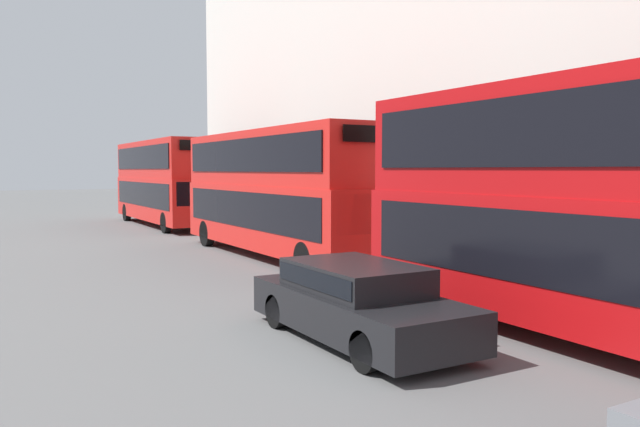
{
  "coord_description": "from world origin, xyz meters",
  "views": [
    {
      "loc": [
        -7.7,
        -0.09,
        2.99
      ],
      "look_at": [
        0.48,
        14.26,
        1.83
      ],
      "focal_mm": 35.0,
      "sensor_mm": 36.0,
      "label": 1
    }
  ],
  "objects_px": {
    "bus_leading": "(618,201)",
    "bus_second_in_queue": "(278,188)",
    "bus_third_in_queue": "(165,179)",
    "pedestrian": "(499,252)",
    "car_hatchback": "(357,299)"
  },
  "relations": [
    {
      "from": "bus_leading",
      "to": "pedestrian",
      "type": "relative_size",
      "value": 5.99
    },
    {
      "from": "bus_leading",
      "to": "pedestrian",
      "type": "distance_m",
      "value": 6.38
    },
    {
      "from": "bus_second_in_queue",
      "to": "bus_third_in_queue",
      "type": "xyz_separation_m",
      "value": [
        0.0,
        13.9,
        0.1
      ]
    },
    {
      "from": "bus_third_in_queue",
      "to": "car_hatchback",
      "type": "relative_size",
      "value": 2.42
    },
    {
      "from": "bus_leading",
      "to": "bus_second_in_queue",
      "type": "distance_m",
      "value": 12.76
    },
    {
      "from": "bus_second_in_queue",
      "to": "pedestrian",
      "type": "bearing_deg",
      "value": -68.29
    },
    {
      "from": "bus_second_in_queue",
      "to": "pedestrian",
      "type": "distance_m",
      "value": 8.05
    },
    {
      "from": "bus_second_in_queue",
      "to": "car_hatchback",
      "type": "distance_m",
      "value": 10.84
    },
    {
      "from": "car_hatchback",
      "to": "pedestrian",
      "type": "height_order",
      "value": "pedestrian"
    },
    {
      "from": "bus_third_in_queue",
      "to": "pedestrian",
      "type": "xyz_separation_m",
      "value": [
        2.92,
        -21.24,
        -1.66
      ]
    },
    {
      "from": "bus_leading",
      "to": "bus_third_in_queue",
      "type": "xyz_separation_m",
      "value": [
        0.0,
        26.66,
        -0.01
      ]
    },
    {
      "from": "bus_leading",
      "to": "car_hatchback",
      "type": "height_order",
      "value": "bus_leading"
    },
    {
      "from": "bus_second_in_queue",
      "to": "bus_third_in_queue",
      "type": "height_order",
      "value": "bus_third_in_queue"
    },
    {
      "from": "bus_third_in_queue",
      "to": "pedestrian",
      "type": "distance_m",
      "value": 21.5
    },
    {
      "from": "car_hatchback",
      "to": "bus_second_in_queue",
      "type": "bearing_deg",
      "value": 71.49
    }
  ]
}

